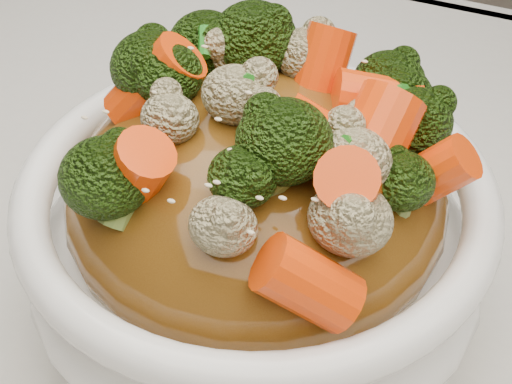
% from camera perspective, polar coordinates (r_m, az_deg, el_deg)
% --- Properties ---
extents(tablecloth, '(1.20, 0.80, 0.04)m').
position_cam_1_polar(tablecloth, '(0.45, 3.37, -11.76)').
color(tablecloth, silver).
rests_on(tablecloth, dining_table).
extents(bowl, '(0.25, 0.25, 0.09)m').
position_cam_1_polar(bowl, '(0.41, -0.00, -3.72)').
color(bowl, white).
rests_on(bowl, tablecloth).
extents(sauce_base, '(0.20, 0.20, 0.10)m').
position_cam_1_polar(sauce_base, '(0.39, -0.00, -0.36)').
color(sauce_base, brown).
rests_on(sauce_base, bowl).
extents(carrots, '(0.20, 0.20, 0.05)m').
position_cam_1_polar(carrots, '(0.35, -0.00, 8.07)').
color(carrots, '#FF4608').
rests_on(carrots, sauce_base).
extents(broccoli, '(0.20, 0.20, 0.05)m').
position_cam_1_polar(broccoli, '(0.35, -0.00, 7.92)').
color(broccoli, black).
rests_on(broccoli, sauce_base).
extents(cauliflower, '(0.20, 0.20, 0.04)m').
position_cam_1_polar(cauliflower, '(0.35, -0.00, 7.62)').
color(cauliflower, tan).
rests_on(cauliflower, sauce_base).
extents(scallions, '(0.15, 0.15, 0.02)m').
position_cam_1_polar(scallions, '(0.35, -0.00, 8.22)').
color(scallions, '#1F771B').
rests_on(scallions, sauce_base).
extents(sesame_seeds, '(0.18, 0.18, 0.01)m').
position_cam_1_polar(sesame_seeds, '(0.35, -0.00, 8.22)').
color(sesame_seeds, beige).
rests_on(sesame_seeds, sauce_base).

